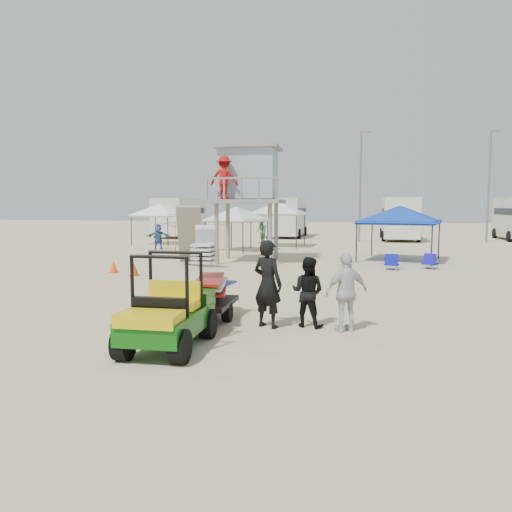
% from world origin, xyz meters
% --- Properties ---
extents(ground, '(140.00, 140.00, 0.00)m').
position_xyz_m(ground, '(0.00, 0.00, 0.00)').
color(ground, beige).
rests_on(ground, ground).
extents(utility_cart, '(1.26, 2.36, 1.77)m').
position_xyz_m(utility_cart, '(-0.19, -1.63, 0.82)').
color(utility_cart, '#0D540D').
rests_on(utility_cart, ground).
extents(surf_trailer, '(1.21, 2.17, 1.96)m').
position_xyz_m(surf_trailer, '(-0.19, 0.71, 0.80)').
color(surf_trailer, black).
rests_on(surf_trailer, ground).
extents(man_left, '(0.83, 0.70, 1.93)m').
position_xyz_m(man_left, '(1.33, 0.41, 0.96)').
color(man_left, black).
rests_on(man_left, ground).
extents(man_mid, '(0.88, 0.76, 1.55)m').
position_xyz_m(man_mid, '(2.18, 0.66, 0.77)').
color(man_mid, black).
rests_on(man_mid, ground).
extents(man_right, '(1.05, 0.88, 1.69)m').
position_xyz_m(man_right, '(3.03, 0.41, 0.84)').
color(man_right, silver).
rests_on(man_right, ground).
extents(lifeguard_tower, '(3.50, 3.50, 5.30)m').
position_xyz_m(lifeguard_tower, '(-2.14, 12.92, 3.95)').
color(lifeguard_tower, gray).
rests_on(lifeguard_tower, ground).
extents(canopy_blue, '(4.19, 4.19, 3.07)m').
position_xyz_m(canopy_blue, '(5.02, 14.77, 2.52)').
color(canopy_blue, black).
rests_on(canopy_blue, ground).
extents(canopy_white_a, '(3.58, 3.58, 3.00)m').
position_xyz_m(canopy_white_a, '(-4.00, 18.28, 2.45)').
color(canopy_white_a, black).
rests_on(canopy_white_a, ground).
extents(canopy_white_b, '(3.53, 3.53, 3.20)m').
position_xyz_m(canopy_white_b, '(-10.21, 21.77, 2.65)').
color(canopy_white_b, black).
rests_on(canopy_white_b, ground).
extents(canopy_white_c, '(3.22, 3.22, 3.33)m').
position_xyz_m(canopy_white_c, '(-2.09, 21.73, 2.78)').
color(canopy_white_c, black).
rests_on(canopy_white_c, ground).
extents(umbrella_a, '(2.10, 2.14, 1.83)m').
position_xyz_m(umbrella_a, '(-7.31, 16.89, 0.91)').
color(umbrella_a, '#B52E13').
rests_on(umbrella_a, ground).
extents(umbrella_b, '(2.60, 2.63, 1.94)m').
position_xyz_m(umbrella_b, '(-4.66, 18.08, 0.97)').
color(umbrella_b, yellow).
rests_on(umbrella_b, ground).
extents(cone_near, '(0.34, 0.34, 0.50)m').
position_xyz_m(cone_near, '(-5.19, 7.25, 0.25)').
color(cone_near, '#E54507').
rests_on(cone_near, ground).
extents(cone_far, '(0.34, 0.34, 0.50)m').
position_xyz_m(cone_far, '(-6.37, 7.86, 0.25)').
color(cone_far, '#FC5007').
rests_on(cone_far, ground).
extents(beach_chair_a, '(0.64, 0.69, 0.64)m').
position_xyz_m(beach_chair_a, '(-4.69, 14.22, 0.31)').
color(beach_chair_a, '#1E0E9E').
rests_on(beach_chair_a, ground).
extents(beach_chair_b, '(0.63, 0.68, 0.64)m').
position_xyz_m(beach_chair_b, '(4.50, 11.25, 0.31)').
color(beach_chair_b, '#0F12A8').
rests_on(beach_chair_b, ground).
extents(beach_chair_c, '(0.73, 0.83, 0.64)m').
position_xyz_m(beach_chair_c, '(6.10, 11.87, 0.31)').
color(beach_chair_c, '#1710B3').
rests_on(beach_chair_c, ground).
extents(rv_far_left, '(2.64, 6.80, 3.25)m').
position_xyz_m(rv_far_left, '(-12.00, 29.99, 1.80)').
color(rv_far_left, silver).
rests_on(rv_far_left, ground).
extents(rv_mid_left, '(2.65, 6.50, 3.25)m').
position_xyz_m(rv_mid_left, '(-3.00, 31.49, 1.80)').
color(rv_mid_left, silver).
rests_on(rv_mid_left, ground).
extents(rv_mid_right, '(2.64, 7.00, 3.25)m').
position_xyz_m(rv_mid_right, '(6.00, 29.99, 1.80)').
color(rv_mid_right, silver).
rests_on(rv_mid_right, ground).
extents(light_pole_left, '(0.14, 0.14, 8.00)m').
position_xyz_m(light_pole_left, '(3.00, 27.00, 4.00)').
color(light_pole_left, slate).
rests_on(light_pole_left, ground).
extents(light_pole_right, '(0.14, 0.14, 8.00)m').
position_xyz_m(light_pole_right, '(12.00, 28.50, 4.00)').
color(light_pole_right, slate).
rests_on(light_pole_right, ground).
extents(distant_beachgoers, '(6.49, 6.82, 1.78)m').
position_xyz_m(distant_beachgoers, '(-6.25, 21.03, 0.83)').
color(distant_beachgoers, '#325797').
rests_on(distant_beachgoers, ground).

